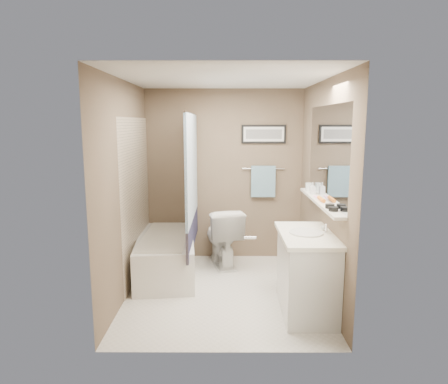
{
  "coord_description": "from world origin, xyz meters",
  "views": [
    {
      "loc": [
        0.01,
        -4.37,
        1.94
      ],
      "look_at": [
        0.0,
        0.15,
        1.15
      ],
      "focal_mm": 32.0,
      "sensor_mm": 36.0,
      "label": 1
    }
  ],
  "objects_px": {
    "vanity": "(307,275)",
    "candle_bowl_near": "(333,209)",
    "hair_brush_front": "(321,199)",
    "candle_bowl_far": "(330,206)",
    "bathtub": "(166,255)",
    "glass_jar": "(309,187)",
    "soap_bottle": "(313,188)",
    "toilet": "(222,236)"
  },
  "relations": [
    {
      "from": "glass_jar",
      "to": "soap_bottle",
      "type": "distance_m",
      "value": 0.21
    },
    {
      "from": "bathtub",
      "to": "toilet",
      "type": "height_order",
      "value": "toilet"
    },
    {
      "from": "glass_jar",
      "to": "hair_brush_front",
      "type": "bearing_deg",
      "value": -90.0
    },
    {
      "from": "vanity",
      "to": "candle_bowl_far",
      "type": "bearing_deg",
      "value": -22.72
    },
    {
      "from": "candle_bowl_near",
      "to": "hair_brush_front",
      "type": "xyz_separation_m",
      "value": [
        0.0,
        0.48,
        0.0
      ]
    },
    {
      "from": "toilet",
      "to": "glass_jar",
      "type": "height_order",
      "value": "glass_jar"
    },
    {
      "from": "vanity",
      "to": "candle_bowl_near",
      "type": "bearing_deg",
      "value": -47.38
    },
    {
      "from": "candle_bowl_near",
      "to": "hair_brush_front",
      "type": "height_order",
      "value": "hair_brush_front"
    },
    {
      "from": "candle_bowl_near",
      "to": "candle_bowl_far",
      "type": "bearing_deg",
      "value": 90.0
    },
    {
      "from": "vanity",
      "to": "candle_bowl_near",
      "type": "height_order",
      "value": "candle_bowl_near"
    },
    {
      "from": "candle_bowl_near",
      "to": "glass_jar",
      "type": "height_order",
      "value": "glass_jar"
    },
    {
      "from": "glass_jar",
      "to": "candle_bowl_near",
      "type": "bearing_deg",
      "value": -90.0
    },
    {
      "from": "candle_bowl_far",
      "to": "hair_brush_front",
      "type": "distance_m",
      "value": 0.35
    },
    {
      "from": "candle_bowl_far",
      "to": "hair_brush_front",
      "type": "bearing_deg",
      "value": 90.0
    },
    {
      "from": "toilet",
      "to": "bathtub",
      "type": "bearing_deg",
      "value": 12.14
    },
    {
      "from": "toilet",
      "to": "soap_bottle",
      "type": "relative_size",
      "value": 5.99
    },
    {
      "from": "candle_bowl_far",
      "to": "soap_bottle",
      "type": "height_order",
      "value": "soap_bottle"
    },
    {
      "from": "bathtub",
      "to": "soap_bottle",
      "type": "height_order",
      "value": "soap_bottle"
    },
    {
      "from": "candle_bowl_far",
      "to": "bathtub",
      "type": "bearing_deg",
      "value": 147.76
    },
    {
      "from": "bathtub",
      "to": "glass_jar",
      "type": "distance_m",
      "value": 2.01
    },
    {
      "from": "candle_bowl_far",
      "to": "glass_jar",
      "type": "height_order",
      "value": "glass_jar"
    },
    {
      "from": "glass_jar",
      "to": "vanity",
      "type": "bearing_deg",
      "value": -101.43
    },
    {
      "from": "candle_bowl_far",
      "to": "soap_bottle",
      "type": "bearing_deg",
      "value": 90.0
    },
    {
      "from": "vanity",
      "to": "glass_jar",
      "type": "relative_size",
      "value": 9.0
    },
    {
      "from": "candle_bowl_near",
      "to": "candle_bowl_far",
      "type": "xyz_separation_m",
      "value": [
        0.0,
        0.13,
        0.0
      ]
    },
    {
      "from": "candle_bowl_far",
      "to": "hair_brush_front",
      "type": "xyz_separation_m",
      "value": [
        0.0,
        0.35,
        0.0
      ]
    },
    {
      "from": "bathtub",
      "to": "hair_brush_front",
      "type": "xyz_separation_m",
      "value": [
        1.79,
        -0.77,
        0.89
      ]
    },
    {
      "from": "candle_bowl_far",
      "to": "hair_brush_front",
      "type": "height_order",
      "value": "hair_brush_front"
    },
    {
      "from": "candle_bowl_far",
      "to": "hair_brush_front",
      "type": "relative_size",
      "value": 0.41
    },
    {
      "from": "candle_bowl_near",
      "to": "toilet",
      "type": "bearing_deg",
      "value": 123.59
    },
    {
      "from": "hair_brush_front",
      "to": "soap_bottle",
      "type": "bearing_deg",
      "value": 90.0
    },
    {
      "from": "vanity",
      "to": "hair_brush_front",
      "type": "xyz_separation_m",
      "value": [
        0.19,
        0.27,
        0.74
      ]
    },
    {
      "from": "vanity",
      "to": "hair_brush_front",
      "type": "bearing_deg",
      "value": 56.71
    },
    {
      "from": "candle_bowl_far",
      "to": "soap_bottle",
      "type": "distance_m",
      "value": 0.79
    },
    {
      "from": "candle_bowl_near",
      "to": "hair_brush_front",
      "type": "distance_m",
      "value": 0.48
    },
    {
      "from": "vanity",
      "to": "candle_bowl_far",
      "type": "xyz_separation_m",
      "value": [
        0.19,
        -0.08,
        0.73
      ]
    },
    {
      "from": "vanity",
      "to": "glass_jar",
      "type": "xyz_separation_m",
      "value": [
        0.19,
        0.91,
        0.77
      ]
    },
    {
      "from": "bathtub",
      "to": "candle_bowl_near",
      "type": "distance_m",
      "value": 2.35
    },
    {
      "from": "candle_bowl_near",
      "to": "candle_bowl_far",
      "type": "height_order",
      "value": "same"
    },
    {
      "from": "vanity",
      "to": "candle_bowl_far",
      "type": "distance_m",
      "value": 0.76
    },
    {
      "from": "toilet",
      "to": "hair_brush_front",
      "type": "xyz_separation_m",
      "value": [
        1.06,
        -1.11,
        0.73
      ]
    },
    {
      "from": "candle_bowl_near",
      "to": "soap_bottle",
      "type": "distance_m",
      "value": 0.91
    }
  ]
}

